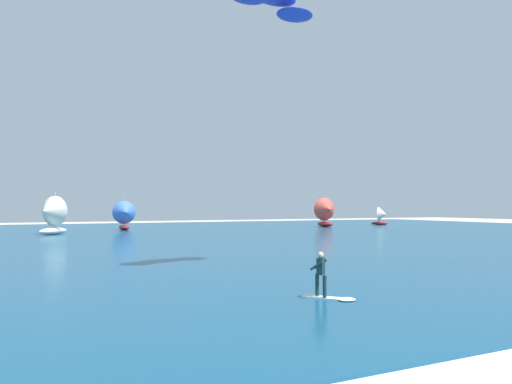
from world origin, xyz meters
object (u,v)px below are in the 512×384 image
(kite, at_px, (273,2))
(sailboat_center_horizon, at_px, (50,215))
(kitesurfer, at_px, (326,282))
(sailboat_heeled_over, at_px, (125,215))
(sailboat_leading, at_px, (382,216))
(sailboat_anchored_offshore, at_px, (327,212))

(kite, xyz_separation_m, sailboat_center_horizon, (-10.17, 37.92, -12.18))
(kitesurfer, xyz_separation_m, sailboat_heeled_over, (1.94, 53.93, 1.53))
(kitesurfer, relative_size, sailboat_heeled_over, 0.40)
(sailboat_leading, distance_m, sailboat_center_horizon, 56.00)
(kite, bearing_deg, sailboat_heeled_over, 90.21)
(sailboat_leading, bearing_deg, sailboat_center_horizon, -173.08)
(sailboat_heeled_over, height_order, sailboat_leading, sailboat_heeled_over)
(kitesurfer, bearing_deg, sailboat_anchored_offshore, 56.09)
(sailboat_heeled_over, relative_size, sailboat_leading, 1.26)
(kitesurfer, distance_m, sailboat_leading, 71.10)
(sailboat_anchored_offshore, bearing_deg, sailboat_heeled_over, 174.00)
(sailboat_leading, xyz_separation_m, sailboat_center_horizon, (-55.59, -6.75, 0.69))
(kitesurfer, height_order, sailboat_center_horizon, sailboat_center_horizon)
(sailboat_heeled_over, relative_size, sailboat_center_horizon, 0.90)
(kitesurfer, xyz_separation_m, sailboat_leading, (47.52, 52.88, 1.08))
(kite, height_order, sailboat_heeled_over, kite)
(kite, bearing_deg, sailboat_center_horizon, 105.02)
(sailboat_anchored_offshore, relative_size, sailboat_heeled_over, 1.16)
(sailboat_anchored_offshore, distance_m, sailboat_leading, 13.75)
(sailboat_center_horizon, bearing_deg, sailboat_heeled_over, 37.94)
(kitesurfer, height_order, sailboat_heeled_over, sailboat_heeled_over)
(kitesurfer, bearing_deg, sailboat_leading, 48.06)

